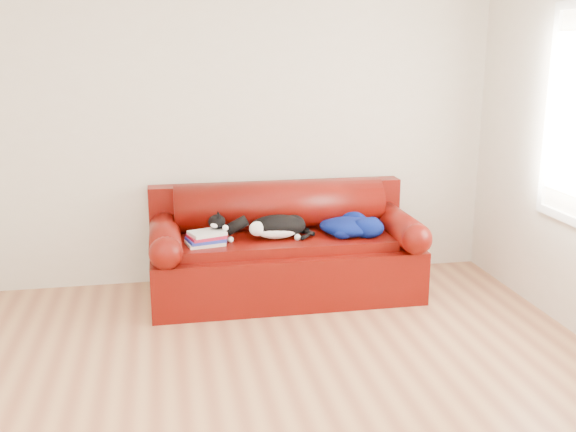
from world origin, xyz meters
name	(u,v)px	position (x,y,z in m)	size (l,w,h in m)	color
ground	(265,389)	(0.00, 0.00, 0.00)	(4.50, 4.50, 0.00)	#995B3D
room_shell	(285,102)	(0.12, 0.02, 1.67)	(4.52, 4.02, 2.61)	beige
sofa_base	(285,266)	(0.39, 1.49, 0.24)	(2.10, 0.90, 0.50)	#420C02
sofa_back	(279,222)	(0.39, 1.74, 0.54)	(2.10, 1.01, 0.88)	#420C02
book_stack	(206,238)	(-0.23, 1.35, 0.55)	(0.31, 0.26, 0.10)	beige
cat	(277,227)	(0.32, 1.41, 0.59)	(0.65, 0.30, 0.23)	black
blanket	(350,226)	(0.91, 1.42, 0.57)	(0.54, 0.52, 0.16)	#05024E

